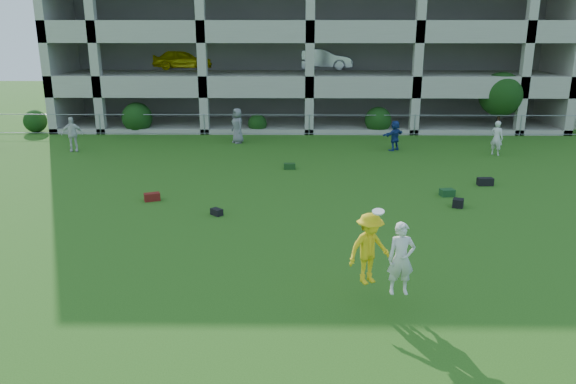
{
  "coord_description": "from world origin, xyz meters",
  "views": [
    {
      "loc": [
        -0.74,
        -12.73,
        6.14
      ],
      "look_at": [
        -0.97,
        3.0,
        1.4
      ],
      "focal_mm": 35.0,
      "sensor_mm": 36.0,
      "label": 1
    }
  ],
  "objects_px": {
    "bystander_c": "(237,126)",
    "bystander_d": "(395,135)",
    "parking_garage": "(307,25)",
    "bystander_e": "(497,138)",
    "frisbee_contest": "(377,251)",
    "bystander_b": "(72,134)",
    "crate_d": "(458,203)"
  },
  "relations": [
    {
      "from": "bystander_d",
      "to": "crate_d",
      "type": "bearing_deg",
      "value": 54.15
    },
    {
      "from": "bystander_e",
      "to": "frisbee_contest",
      "type": "xyz_separation_m",
      "value": [
        -7.85,
        -15.12,
        0.42
      ]
    },
    {
      "from": "bystander_c",
      "to": "parking_garage",
      "type": "xyz_separation_m",
      "value": [
        3.85,
        10.95,
        5.09
      ]
    },
    {
      "from": "parking_garage",
      "to": "crate_d",
      "type": "bearing_deg",
      "value": -77.29
    },
    {
      "from": "bystander_b",
      "to": "crate_d",
      "type": "height_order",
      "value": "bystander_b"
    },
    {
      "from": "frisbee_contest",
      "to": "parking_garage",
      "type": "relative_size",
      "value": 0.06
    },
    {
      "from": "bystander_b",
      "to": "bystander_d",
      "type": "height_order",
      "value": "bystander_b"
    },
    {
      "from": "crate_d",
      "to": "parking_garage",
      "type": "bearing_deg",
      "value": 102.71
    },
    {
      "from": "bystander_c",
      "to": "bystander_d",
      "type": "distance_m",
      "value": 8.25
    },
    {
      "from": "bystander_b",
      "to": "bystander_c",
      "type": "xyz_separation_m",
      "value": [
        8.02,
        2.14,
        0.06
      ]
    },
    {
      "from": "bystander_b",
      "to": "crate_d",
      "type": "relative_size",
      "value": 4.92
    },
    {
      "from": "bystander_b",
      "to": "crate_d",
      "type": "xyz_separation_m",
      "value": [
        16.78,
        -8.71,
        -0.71
      ]
    },
    {
      "from": "bystander_b",
      "to": "bystander_e",
      "type": "bearing_deg",
      "value": -18.29
    },
    {
      "from": "bystander_b",
      "to": "bystander_d",
      "type": "xyz_separation_m",
      "value": [
        16.08,
        0.42,
        -0.1
      ]
    },
    {
      "from": "bystander_e",
      "to": "frisbee_contest",
      "type": "relative_size",
      "value": 0.9
    },
    {
      "from": "bystander_d",
      "to": "bystander_e",
      "type": "xyz_separation_m",
      "value": [
        4.74,
        -0.97,
        0.08
      ]
    },
    {
      "from": "bystander_e",
      "to": "frisbee_contest",
      "type": "distance_m",
      "value": 17.04
    },
    {
      "from": "bystander_c",
      "to": "frisbee_contest",
      "type": "xyz_separation_m",
      "value": [
        4.95,
        -17.81,
        0.33
      ]
    },
    {
      "from": "bystander_d",
      "to": "frisbee_contest",
      "type": "distance_m",
      "value": 16.39
    },
    {
      "from": "frisbee_contest",
      "to": "parking_garage",
      "type": "xyz_separation_m",
      "value": [
        -1.1,
        28.76,
        4.76
      ]
    },
    {
      "from": "bystander_b",
      "to": "bystander_e",
      "type": "height_order",
      "value": "bystander_b"
    },
    {
      "from": "bystander_c",
      "to": "bystander_d",
      "type": "bearing_deg",
      "value": 45.66
    },
    {
      "from": "crate_d",
      "to": "bystander_e",
      "type": "bearing_deg",
      "value": 63.66
    },
    {
      "from": "frisbee_contest",
      "to": "parking_garage",
      "type": "bearing_deg",
      "value": 92.19
    },
    {
      "from": "bystander_b",
      "to": "frisbee_contest",
      "type": "relative_size",
      "value": 0.93
    },
    {
      "from": "bystander_c",
      "to": "crate_d",
      "type": "bearing_deg",
      "value": 6.67
    },
    {
      "from": "bystander_d",
      "to": "bystander_e",
      "type": "distance_m",
      "value": 4.84
    },
    {
      "from": "bystander_e",
      "to": "crate_d",
      "type": "height_order",
      "value": "bystander_e"
    },
    {
      "from": "bystander_d",
      "to": "parking_garage",
      "type": "distance_m",
      "value": 14.36
    },
    {
      "from": "bystander_b",
      "to": "frisbee_contest",
      "type": "bearing_deg",
      "value": -67.17
    },
    {
      "from": "frisbee_contest",
      "to": "crate_d",
      "type": "bearing_deg",
      "value": 61.28
    },
    {
      "from": "bystander_c",
      "to": "bystander_e",
      "type": "bearing_deg",
      "value": 45.86
    }
  ]
}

